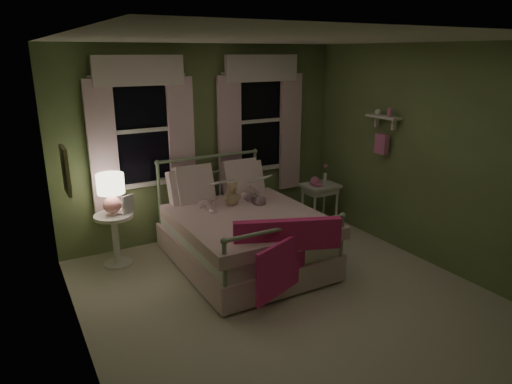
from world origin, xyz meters
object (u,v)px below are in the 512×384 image
nightstand_right (320,191)px  child_left (205,185)px  teddy_bear (232,195)px  nightstand_left (115,233)px  bed (242,233)px  child_right (246,177)px  table_lamp (111,190)px

nightstand_right → child_left: bearing=-177.0°
teddy_bear → nightstand_left: bearing=162.7°
bed → child_left: (-0.28, 0.42, 0.54)m
child_right → table_lamp: 1.66m
teddy_bear → nightstand_right: (1.56, 0.25, -0.24)m
child_left → teddy_bear: (0.28, -0.16, -0.14)m
child_left → table_lamp: size_ratio=1.49×
bed → nightstand_right: (1.56, 0.52, 0.17)m
nightstand_left → teddy_bear: bearing=-17.3°
bed → child_right: 0.76m
bed → child_right: child_right is taller
nightstand_left → table_lamp: bearing=45.0°
nightstand_right → nightstand_left: bearing=176.7°
child_right → teddy_bear: child_right is taller
nightstand_left → nightstand_right: size_ratio=1.02×
table_lamp → nightstand_right: size_ratio=0.75×
child_right → bed: bearing=54.1°
nightstand_left → nightstand_right: 2.93m
bed → nightstand_right: 1.66m
bed → teddy_bear: size_ratio=6.52×
nightstand_left → table_lamp: size_ratio=1.35×
child_right → nightstand_left: bearing=-11.5°
child_left → nightstand_right: child_left is taller
teddy_bear → table_lamp: size_ratio=0.65×
bed → table_lamp: bed is taller
nightstand_right → child_right: bearing=-175.7°
table_lamp → teddy_bear: bearing=-17.3°
teddy_bear → nightstand_left: (-1.36, 0.42, -0.37)m
child_right → nightstand_right: 1.35m
child_right → nightstand_right: child_right is taller
table_lamp → nightstand_right: 2.96m
teddy_bear → table_lamp: bearing=162.7°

